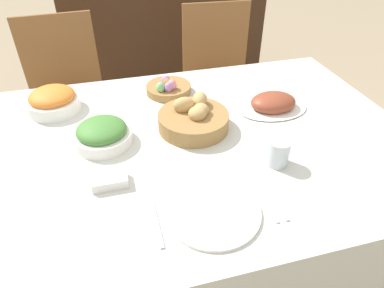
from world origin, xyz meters
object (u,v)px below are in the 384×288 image
at_px(dinner_plate, 213,212).
at_px(drinking_cup, 278,152).
at_px(ham_platter, 273,104).
at_px(egg_basket, 168,88).
at_px(chair_far_left, 68,95).
at_px(knife, 265,201).
at_px(sideboard, 165,38).
at_px(green_salad_bowl, 102,134).
at_px(bread_basket, 193,118).
at_px(carrot_bowl, 53,100).
at_px(spoon, 275,200).
at_px(fork, 157,224).
at_px(butter_dish, 110,180).
at_px(chair_far_right, 219,77).

bearing_deg(dinner_plate, drinking_cup, 29.80).
bearing_deg(ham_platter, egg_basket, 147.61).
distance_m(chair_far_left, knife, 1.44).
bearing_deg(sideboard, green_salad_bowl, -107.77).
distance_m(bread_basket, dinner_plate, 0.44).
bearing_deg(drinking_cup, carrot_bowl, 142.99).
relative_size(egg_basket, carrot_bowl, 0.93).
relative_size(green_salad_bowl, knife, 1.25).
bearing_deg(spoon, green_salad_bowl, 137.88).
bearing_deg(chair_far_left, fork, -79.98).
bearing_deg(bread_basket, drinking_cup, -52.78).
xyz_separation_m(egg_basket, butter_dish, (-0.29, -0.53, -0.01)).
xyz_separation_m(bread_basket, egg_basket, (-0.04, 0.29, -0.02)).
relative_size(carrot_bowl, drinking_cup, 2.35).
height_order(egg_basket, carrot_bowl, carrot_bowl).
relative_size(green_salad_bowl, drinking_cup, 2.28).
xyz_separation_m(dinner_plate, butter_dish, (-0.27, 0.19, 0.01)).
xyz_separation_m(carrot_bowl, butter_dish, (0.19, -0.51, -0.03)).
relative_size(bread_basket, fork, 1.60).
relative_size(chair_far_right, chair_far_left, 1.00).
xyz_separation_m(egg_basket, carrot_bowl, (-0.48, -0.02, 0.02)).
bearing_deg(fork, butter_dish, 120.19).
distance_m(sideboard, drinking_cup, 2.02).
bearing_deg(bread_basket, sideboard, 82.81).
relative_size(chair_far_left, ham_platter, 3.16).
xyz_separation_m(ham_platter, knife, (-0.25, -0.48, -0.02)).
distance_m(fork, butter_dish, 0.22).
distance_m(green_salad_bowl, knife, 0.61).
xyz_separation_m(spoon, butter_dish, (-0.46, 0.19, 0.01)).
xyz_separation_m(chair_far_right, chair_far_left, (-0.92, 0.00, 0.00)).
relative_size(ham_platter, knife, 1.76).
xyz_separation_m(chair_far_right, spoon, (-0.26, -1.27, 0.23)).
xyz_separation_m(fork, butter_dish, (-0.11, 0.19, 0.01)).
relative_size(ham_platter, drinking_cup, 3.21).
xyz_separation_m(chair_far_left, spoon, (0.66, -1.27, 0.23)).
bearing_deg(chair_far_left, egg_basket, -51.33).
relative_size(carrot_bowl, dinner_plate, 0.79).
bearing_deg(butter_dish, chair_far_left, 100.55).
xyz_separation_m(chair_far_right, ham_platter, (-0.04, -0.79, 0.25)).
distance_m(ham_platter, drinking_cup, 0.36).
xyz_separation_m(knife, drinking_cup, (0.11, 0.16, 0.04)).
height_order(egg_basket, dinner_plate, egg_basket).
relative_size(ham_platter, spoon, 1.76).
distance_m(fork, drinking_cup, 0.46).
bearing_deg(sideboard, fork, -101.46).
bearing_deg(ham_platter, butter_dish, -157.28).
height_order(green_salad_bowl, carrot_bowl, carrot_bowl).
bearing_deg(carrot_bowl, chair_far_left, 91.20).
height_order(bread_basket, green_salad_bowl, bread_basket).
bearing_deg(butter_dish, spoon, -22.78).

